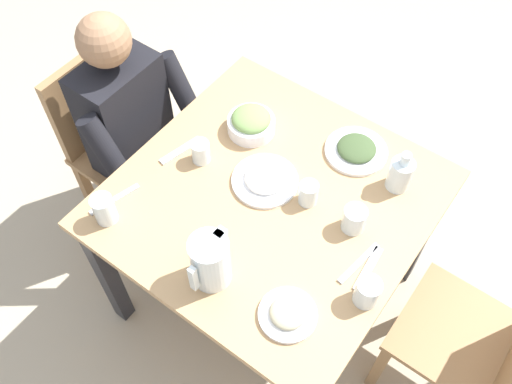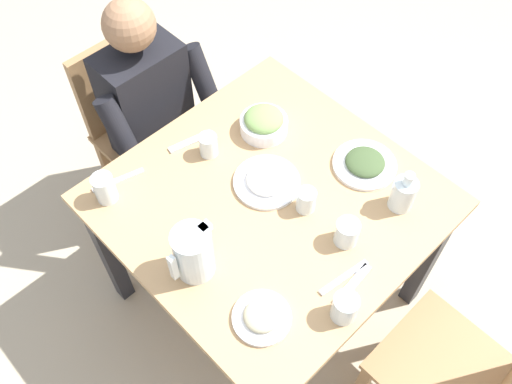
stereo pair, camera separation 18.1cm
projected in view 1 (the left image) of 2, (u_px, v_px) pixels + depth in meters
name	position (u px, v px, depth m)	size (l,w,h in m)	color
ground_plane	(267.00, 292.00, 2.49)	(8.00, 8.00, 0.00)	tan
dining_table	(270.00, 214.00, 1.96)	(1.00, 1.00, 0.75)	tan
chair_near	(115.00, 137.00, 2.38)	(0.40, 0.40, 0.86)	#997047
chair_far	(486.00, 344.00, 1.86)	(0.40, 0.40, 0.86)	#997047
diner_near	(144.00, 136.00, 2.19)	(0.48, 0.53, 1.15)	black
water_pitcher	(210.00, 261.00, 1.62)	(0.16, 0.12, 0.19)	silver
salad_bowl	(251.00, 122.00, 2.01)	(0.17, 0.17, 0.09)	white
plate_dolmas	(356.00, 150.00, 1.97)	(0.22, 0.22, 0.04)	white
plate_yoghurt	(265.00, 179.00, 1.89)	(0.23, 0.23, 0.04)	white
plate_beans	(288.00, 314.00, 1.61)	(0.17, 0.17, 0.04)	white
water_glass_near_right	(308.00, 193.00, 1.83)	(0.06, 0.06, 0.09)	silver
water_glass_far_left	(367.00, 292.00, 1.62)	(0.08, 0.08, 0.10)	silver
water_glass_by_pitcher	(354.00, 219.00, 1.77)	(0.08, 0.08, 0.09)	silver
water_glass_center	(201.00, 152.00, 1.93)	(0.06, 0.06, 0.09)	silver
water_glass_near_left	(104.00, 209.00, 1.78)	(0.07, 0.07, 0.11)	silver
oil_carafe	(400.00, 175.00, 1.85)	(0.08, 0.08, 0.16)	silver
fork_near	(368.00, 269.00, 1.71)	(0.17, 0.03, 0.01)	silver
knife_near	(359.00, 263.00, 1.72)	(0.18, 0.02, 0.01)	silver
fork_far	(181.00, 151.00, 1.98)	(0.17, 0.03, 0.01)	silver
knife_far	(115.00, 199.00, 1.86)	(0.18, 0.02, 0.01)	silver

